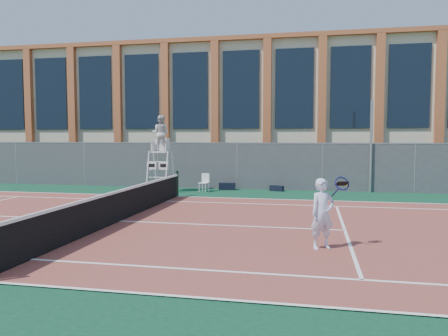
% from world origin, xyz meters
% --- Properties ---
extents(ground, '(120.00, 120.00, 0.00)m').
position_xyz_m(ground, '(0.00, 0.00, 0.00)').
color(ground, '#233814').
extents(apron, '(36.00, 20.00, 0.01)m').
position_xyz_m(apron, '(0.00, 1.00, 0.01)').
color(apron, '#0C3721').
rests_on(apron, ground).
extents(tennis_court, '(23.77, 10.97, 0.02)m').
position_xyz_m(tennis_court, '(0.00, 0.00, 0.02)').
color(tennis_court, brown).
rests_on(tennis_court, apron).
extents(tennis_net, '(0.10, 11.30, 1.10)m').
position_xyz_m(tennis_net, '(0.00, 0.00, 0.54)').
color(tennis_net, black).
rests_on(tennis_net, ground).
extents(fence, '(40.00, 0.06, 2.20)m').
position_xyz_m(fence, '(0.00, 8.80, 1.10)').
color(fence, '#595E60').
rests_on(fence, ground).
extents(hedge, '(40.00, 1.40, 2.20)m').
position_xyz_m(hedge, '(0.00, 10.00, 1.10)').
color(hedge, black).
rests_on(hedge, ground).
extents(building, '(45.00, 10.60, 8.22)m').
position_xyz_m(building, '(0.00, 17.95, 4.15)').
color(building, beige).
rests_on(building, ground).
extents(steel_pole, '(0.12, 0.12, 4.15)m').
position_xyz_m(steel_pole, '(8.10, 8.70, 2.07)').
color(steel_pole, '#9EA0A5').
rests_on(steel_pole, ground).
extents(umpire_chair, '(0.98, 1.51, 3.52)m').
position_xyz_m(umpire_chair, '(-1.23, 7.05, 2.57)').
color(umpire_chair, white).
rests_on(umpire_chair, ground).
extents(plastic_chair, '(0.47, 0.47, 0.84)m').
position_xyz_m(plastic_chair, '(0.71, 7.49, 0.50)').
color(plastic_chair, silver).
rests_on(plastic_chair, apron).
extents(sports_bag_near, '(0.82, 0.43, 0.33)m').
position_xyz_m(sports_bag_near, '(1.59, 8.34, 0.18)').
color(sports_bag_near, black).
rests_on(sports_bag_near, apron).
extents(sports_bag_far, '(0.67, 0.42, 0.25)m').
position_xyz_m(sports_bag_far, '(3.93, 8.36, 0.13)').
color(sports_bag_far, black).
rests_on(sports_bag_far, apron).
extents(tennis_player, '(0.94, 0.73, 1.59)m').
position_xyz_m(tennis_player, '(5.77, -2.06, 0.82)').
color(tennis_player, silver).
rests_on(tennis_player, tennis_court).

